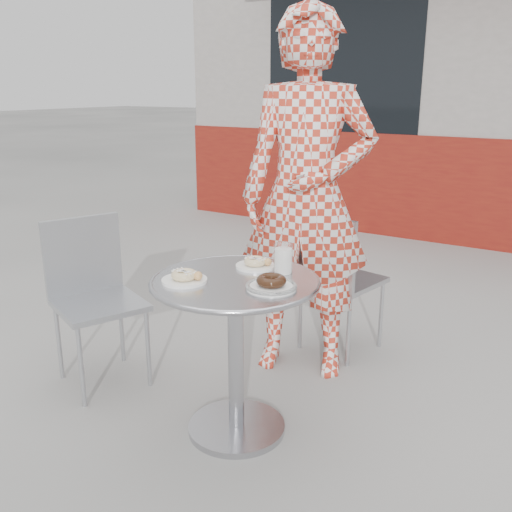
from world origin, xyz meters
The scene contains 10 objects.
ground centered at (0.00, 0.00, 0.00)m, with size 60.00×60.00×0.00m, color #9B9894.
storefront centered at (0.00, 5.56, 1.49)m, with size 6.02×4.55×3.00m.
bistro_table centered at (-0.04, 0.00, 0.53)m, with size 0.69×0.69×0.70m.
chair_far centered at (0.00, 0.99, 0.25)m, with size 0.45×0.45×0.80m.
chair_left centered at (-0.85, 0.01, 0.25)m, with size 0.51×0.51×0.82m.
seated_person centered at (-0.08, 0.70, 0.91)m, with size 0.67×0.44×1.82m, color #B42D1B.
plate_far centered at (-0.05, 0.17, 0.72)m, with size 0.17×0.17×0.04m.
plate_near centered at (-0.19, -0.13, 0.72)m, with size 0.18×0.18×0.05m.
plate_checker centered at (0.14, -0.02, 0.71)m, with size 0.20×0.20×0.05m.
milk_cup centered at (0.09, 0.17, 0.76)m, with size 0.08×0.08×0.13m.
Camera 1 is at (1.18, -1.80, 1.44)m, focal length 40.00 mm.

